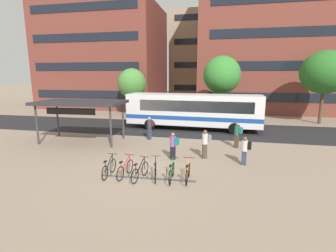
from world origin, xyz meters
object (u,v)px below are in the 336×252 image
object	(u,v)px
commuter_maroon_pack_2	(150,127)
commuter_teal_pack_4	(173,144)
street_tree_1	(222,75)
street_tree_2	(325,72)
parked_bicycle_green_4	(172,173)
parked_bicycle_orange_5	(188,173)
parked_bicycle_red_1	(125,169)
commuter_teal_pack_1	(237,133)
commuter_grey_pack_3	(205,142)
parked_bicycle_black_3	(155,171)
street_tree_0	(132,84)
parked_bicycle_black_2	(140,172)
transit_shelter	(80,104)
commuter_black_pack_0	(245,149)
city_bus	(192,110)
parked_bicycle_black_0	(109,168)

from	to	relation	value
commuter_maroon_pack_2	commuter_teal_pack_4	xyz separation A→B (m)	(2.67, -4.33, -0.08)
street_tree_1	street_tree_2	size ratio (longest dim) A/B	0.94
parked_bicycle_green_4	parked_bicycle_orange_5	world-z (taller)	same
parked_bicycle_red_1	commuter_teal_pack_4	xyz separation A→B (m)	(1.83, 2.99, 0.55)
commuter_teal_pack_1	commuter_teal_pack_4	xyz separation A→B (m)	(-3.80, -3.29, -0.08)
commuter_maroon_pack_2	commuter_grey_pack_3	distance (m)	5.82
parked_bicycle_black_3	street_tree_0	bearing A→B (deg)	9.28
parked_bicycle_black_2	street_tree_0	world-z (taller)	street_tree_0
transit_shelter	parked_bicycle_orange_5	bearing A→B (deg)	-35.57
commuter_grey_pack_3	street_tree_0	size ratio (longest dim) A/B	0.30
commuter_black_pack_0	commuter_teal_pack_4	bearing A→B (deg)	4.92
parked_bicycle_black_2	street_tree_0	bearing A→B (deg)	30.50
parked_bicycle_black_2	city_bus	bearing A→B (deg)	4.41
commuter_teal_pack_4	commuter_maroon_pack_2	bearing A→B (deg)	-40.50
parked_bicycle_black_0	parked_bicycle_black_2	bearing A→B (deg)	-95.11
commuter_teal_pack_1	street_tree_1	distance (m)	11.12
street_tree_1	transit_shelter	bearing A→B (deg)	-132.51
city_bus	parked_bicycle_black_3	xyz separation A→B (m)	(-0.42, -11.63, -1.39)
commuter_maroon_pack_2	street_tree_2	bearing A→B (deg)	150.69
transit_shelter	parked_bicycle_black_0	bearing A→B (deg)	-53.13
transit_shelter	commuter_grey_pack_3	bearing A→B (deg)	-15.55
street_tree_2	commuter_maroon_pack_2	bearing A→B (deg)	-147.42
street_tree_0	street_tree_2	bearing A→B (deg)	-4.85
parked_bicycle_black_0	parked_bicycle_black_3	size ratio (longest dim) A/B	1.02
city_bus	street_tree_0	world-z (taller)	street_tree_0
parked_bicycle_red_1	commuter_grey_pack_3	world-z (taller)	commuter_grey_pack_3
parked_bicycle_black_3	street_tree_0	world-z (taller)	street_tree_0
city_bus	parked_bicycle_red_1	distance (m)	11.95
parked_bicycle_orange_5	commuter_grey_pack_3	distance (m)	3.58
street_tree_0	parked_bicycle_orange_5	bearing A→B (deg)	-63.25
parked_bicycle_red_1	commuter_black_pack_0	distance (m)	6.56
parked_bicycle_black_2	parked_bicycle_green_4	distance (m)	1.51
transit_shelter	commuter_teal_pack_4	distance (m)	8.13
parked_bicycle_black_0	commuter_teal_pack_1	size ratio (longest dim) A/B	0.99
transit_shelter	commuter_black_pack_0	world-z (taller)	transit_shelter
city_bus	commuter_teal_pack_1	bearing A→B (deg)	126.71
city_bus	commuter_maroon_pack_2	xyz separation A→B (m)	(-2.77, -4.39, -0.76)
parked_bicycle_orange_5	commuter_grey_pack_3	xyz separation A→B (m)	(0.59, 3.47, 0.62)
city_bus	parked_bicycle_red_1	bearing A→B (deg)	83.09
parked_bicycle_black_3	commuter_maroon_pack_2	size ratio (longest dim) A/B	0.96
parked_bicycle_black_2	commuter_grey_pack_3	distance (m)	4.75
street_tree_1	street_tree_2	distance (m)	9.99
parked_bicycle_orange_5	street_tree_1	bearing A→B (deg)	-5.90
parked_bicycle_black_0	parked_bicycle_green_4	size ratio (longest dim) A/B	1.00
street_tree_1	commuter_teal_pack_1	bearing A→B (deg)	-83.47
commuter_black_pack_0	street_tree_0	distance (m)	20.27
parked_bicycle_red_1	transit_shelter	distance (m)	8.34
city_bus	parked_bicycle_black_3	bearing A→B (deg)	90.36
parked_bicycle_red_1	commuter_maroon_pack_2	distance (m)	7.39
commuter_teal_pack_4	street_tree_2	size ratio (longest dim) A/B	0.22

